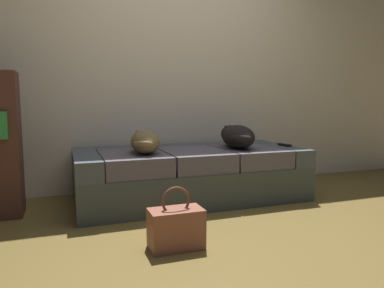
{
  "coord_description": "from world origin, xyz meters",
  "views": [
    {
      "loc": [
        -1.06,
        -1.91,
        0.87
      ],
      "look_at": [
        0.0,
        1.02,
        0.5
      ],
      "focal_mm": 33.28,
      "sensor_mm": 36.0,
      "label": 1
    }
  ],
  "objects_px": {
    "couch": "(190,174)",
    "dog_tan": "(144,141)",
    "dog_dark": "(236,136)",
    "tv_remote": "(285,145)",
    "handbag": "(176,228)"
  },
  "relations": [
    {
      "from": "couch",
      "to": "handbag",
      "type": "bearing_deg",
      "value": -113.92
    },
    {
      "from": "dog_dark",
      "to": "handbag",
      "type": "bearing_deg",
      "value": -132.84
    },
    {
      "from": "dog_tan",
      "to": "dog_dark",
      "type": "distance_m",
      "value": 0.86
    },
    {
      "from": "tv_remote",
      "to": "handbag",
      "type": "relative_size",
      "value": 0.4
    },
    {
      "from": "couch",
      "to": "dog_tan",
      "type": "distance_m",
      "value": 0.56
    },
    {
      "from": "couch",
      "to": "handbag",
      "type": "distance_m",
      "value": 1.12
    },
    {
      "from": "couch",
      "to": "dog_tan",
      "type": "height_order",
      "value": "dog_tan"
    },
    {
      "from": "couch",
      "to": "tv_remote",
      "type": "distance_m",
      "value": 0.96
    },
    {
      "from": "couch",
      "to": "dog_dark",
      "type": "distance_m",
      "value": 0.55
    },
    {
      "from": "tv_remote",
      "to": "handbag",
      "type": "xyz_separation_m",
      "value": [
        -1.37,
        -0.91,
        -0.34
      ]
    },
    {
      "from": "couch",
      "to": "tv_remote",
      "type": "xyz_separation_m",
      "value": [
        0.92,
        -0.11,
        0.24
      ]
    },
    {
      "from": "dog_dark",
      "to": "dog_tan",
      "type": "bearing_deg",
      "value": -177.65
    },
    {
      "from": "tv_remote",
      "to": "handbag",
      "type": "height_order",
      "value": "tv_remote"
    },
    {
      "from": "handbag",
      "to": "couch",
      "type": "bearing_deg",
      "value": 66.08
    },
    {
      "from": "handbag",
      "to": "dog_tan",
      "type": "bearing_deg",
      "value": 89.12
    }
  ]
}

